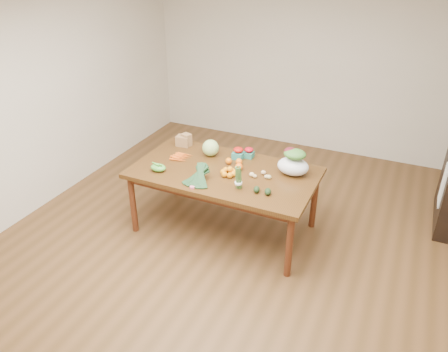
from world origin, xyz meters
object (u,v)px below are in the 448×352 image
at_px(dining_table, 224,200).
at_px(kale_bunch, 197,177).
at_px(asparagus_bundle, 239,178).
at_px(salad_bag, 293,163).
at_px(mandarin_cluster, 230,171).
at_px(cabbage, 211,148).
at_px(paper_bag, 183,140).

xyz_separation_m(dining_table, kale_bunch, (-0.14, -0.37, 0.45)).
xyz_separation_m(asparagus_bundle, salad_bag, (0.40, 0.52, 0.00)).
distance_m(mandarin_cluster, asparagus_bundle, 0.31).
bearing_deg(kale_bunch, cabbage, 104.46).
distance_m(paper_bag, cabbage, 0.43).
distance_m(dining_table, paper_bag, 0.93).
bearing_deg(cabbage, asparagus_bundle, -44.13).
height_order(dining_table, kale_bunch, kale_bunch).
bearing_deg(mandarin_cluster, asparagus_bundle, -49.94).
bearing_deg(asparagus_bundle, salad_bag, 52.56).
xyz_separation_m(dining_table, cabbage, (-0.30, 0.28, 0.47)).
relative_size(kale_bunch, salad_bag, 1.20).
relative_size(paper_bag, salad_bag, 0.64).
height_order(asparagus_bundle, salad_bag, salad_bag).
distance_m(cabbage, salad_bag, 0.99).
distance_m(paper_bag, kale_bunch, 0.96).
bearing_deg(kale_bunch, paper_bag, 127.83).
bearing_deg(cabbage, mandarin_cluster, -40.73).
xyz_separation_m(dining_table, mandarin_cluster, (0.09, -0.06, 0.42)).
height_order(dining_table, asparagus_bundle, asparagus_bundle).
xyz_separation_m(mandarin_cluster, salad_bag, (0.60, 0.29, 0.08)).
height_order(dining_table, cabbage, cabbage).
distance_m(cabbage, mandarin_cluster, 0.52).
height_order(kale_bunch, asparagus_bundle, asparagus_bundle).
bearing_deg(asparagus_bundle, dining_table, 135.01).
bearing_deg(kale_bunch, mandarin_cluster, 54.52).
height_order(mandarin_cluster, salad_bag, salad_bag).
bearing_deg(salad_bag, asparagus_bundle, -127.89).
bearing_deg(dining_table, salad_bag, 18.67).
relative_size(paper_bag, mandarin_cluster, 1.18).
bearing_deg(cabbage, dining_table, -42.81).
bearing_deg(paper_bag, kale_bunch, -52.62).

